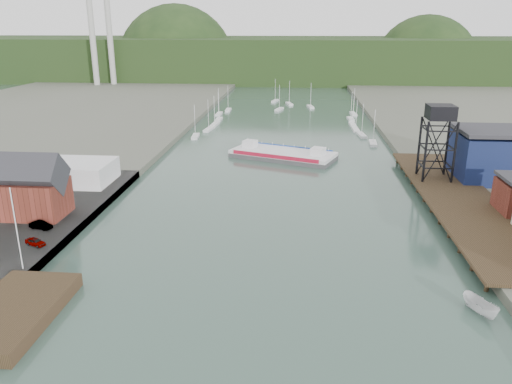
% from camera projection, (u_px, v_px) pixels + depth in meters
% --- Properties ---
extents(ground, '(600.00, 600.00, 0.00)m').
position_uv_depth(ground, '(249.00, 331.00, 58.53)').
color(ground, '#2E493C').
rests_on(ground, ground).
extents(west_quay, '(16.00, 80.00, 1.60)m').
position_uv_depth(west_quay, '(15.00, 243.00, 80.42)').
color(west_quay, slate).
rests_on(west_quay, ground).
extents(west_stage, '(10.00, 18.00, 1.80)m').
position_uv_depth(west_stage, '(12.00, 313.00, 60.61)').
color(west_stage, black).
rests_on(west_stage, ground).
extents(east_pier, '(14.00, 70.00, 2.45)m').
position_uv_depth(east_pier, '(460.00, 199.00, 97.41)').
color(east_pier, black).
rests_on(east_pier, ground).
extents(harbor_building, '(12.20, 8.20, 8.90)m').
position_uv_depth(harbor_building, '(30.00, 192.00, 88.35)').
color(harbor_building, '#552218').
rests_on(harbor_building, west_quay).
extents(white_shed, '(18.00, 12.00, 4.50)m').
position_uv_depth(white_shed, '(70.00, 172.00, 108.11)').
color(white_shed, silver).
rests_on(white_shed, west_quay).
extents(flagpole, '(0.16, 0.16, 12.00)m').
position_uv_depth(flagpole, '(16.00, 229.00, 68.24)').
color(flagpole, silver).
rests_on(flagpole, west_quay).
extents(lift_tower, '(6.50, 6.50, 16.00)m').
position_uv_depth(lift_tower, '(440.00, 117.00, 105.47)').
color(lift_tower, black).
rests_on(lift_tower, east_pier).
extents(blue_shed, '(20.50, 14.50, 11.30)m').
position_uv_depth(blue_shed, '(504.00, 155.00, 108.87)').
color(blue_shed, '#0E1A3D').
rests_on(blue_shed, east_land).
extents(marina_sailboats, '(57.71, 92.65, 0.90)m').
position_uv_depth(marina_sailboats, '(285.00, 119.00, 189.18)').
color(marina_sailboats, silver).
rests_on(marina_sailboats, ground).
extents(smokestacks, '(11.20, 8.20, 60.00)m').
position_uv_depth(smokestacks, '(101.00, 33.00, 277.19)').
color(smokestacks, '#AEAEA8').
rests_on(smokestacks, ground).
extents(distant_hills, '(500.00, 120.00, 80.00)m').
position_uv_depth(distant_hills, '(287.00, 61.00, 340.15)').
color(distant_hills, black).
rests_on(distant_hills, ground).
extents(chain_ferry, '(29.58, 20.15, 3.95)m').
position_uv_depth(chain_ferry, '(283.00, 154.00, 133.92)').
color(chain_ferry, '#434345').
rests_on(chain_ferry, ground).
extents(motorboat, '(4.25, 5.95, 2.16)m').
position_uv_depth(motorboat, '(481.00, 307.00, 61.61)').
color(motorboat, silver).
rests_on(motorboat, ground).
extents(car_west_a, '(3.78, 2.62, 1.19)m').
position_uv_depth(car_west_a, '(35.00, 242.00, 77.33)').
color(car_west_a, '#999999').
rests_on(car_west_a, west_quay).
extents(car_west_b, '(4.26, 2.46, 1.33)m').
position_uv_depth(car_west_b, '(41.00, 225.00, 83.53)').
color(car_west_b, '#999999').
rests_on(car_west_b, west_quay).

